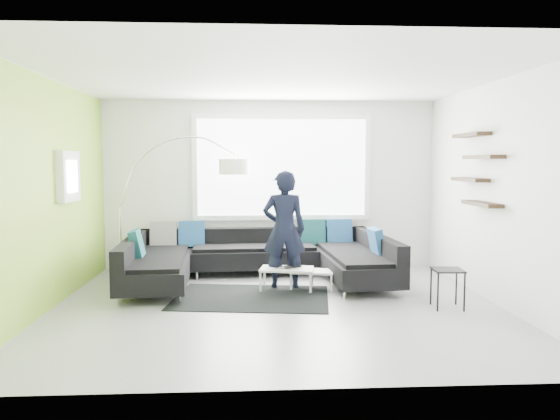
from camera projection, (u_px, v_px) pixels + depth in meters
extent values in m
plane|color=gray|center=(278.00, 306.00, 6.77)|extent=(5.50, 5.50, 0.00)
cube|color=silver|center=(270.00, 185.00, 9.14)|extent=(5.50, 0.04, 2.80)
cube|color=silver|center=(295.00, 212.00, 4.16)|extent=(5.50, 0.04, 2.80)
cube|color=silver|center=(47.00, 195.00, 6.49)|extent=(0.04, 5.00, 2.80)
cube|color=silver|center=(497.00, 193.00, 6.81)|extent=(0.04, 5.00, 2.80)
cube|color=white|center=(278.00, 77.00, 6.53)|extent=(5.50, 5.00, 0.04)
cube|color=#93C638|center=(48.00, 195.00, 6.49)|extent=(0.01, 5.00, 2.80)
cube|color=white|center=(282.00, 167.00, 9.08)|extent=(2.96, 0.06, 1.68)
cube|color=white|center=(69.00, 176.00, 7.08)|extent=(0.12, 0.66, 0.66)
cube|color=black|center=(476.00, 169.00, 7.17)|extent=(0.20, 1.24, 0.95)
cube|color=black|center=(258.00, 270.00, 8.02)|extent=(3.93, 2.57, 0.40)
cube|color=black|center=(258.00, 247.00, 7.99)|extent=(3.93, 2.57, 0.30)
cube|color=navy|center=(258.00, 243.00, 7.99)|extent=(3.40, 0.40, 0.42)
cube|color=black|center=(252.00, 297.00, 7.19)|extent=(2.18, 1.70, 0.01)
cube|color=white|center=(299.00, 278.00, 7.67)|extent=(1.02, 0.70, 0.31)
cube|color=black|center=(447.00, 289.00, 6.67)|extent=(0.38, 0.38, 0.48)
imported|color=black|center=(284.00, 230.00, 7.71)|extent=(0.62, 0.42, 1.67)
imported|color=black|center=(294.00, 267.00, 7.62)|extent=(0.52, 0.51, 0.03)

